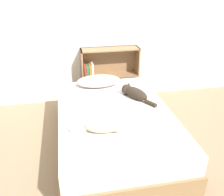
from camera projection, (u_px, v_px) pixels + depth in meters
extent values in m
plane|color=#997F60|center=(114.00, 146.00, 3.22)|extent=(8.00, 8.00, 0.00)
cube|color=silver|center=(96.00, 26.00, 3.93)|extent=(8.00, 0.06, 2.50)
cube|color=#99754C|center=(114.00, 136.00, 3.15)|extent=(1.37, 2.04, 0.28)
cube|color=silver|center=(114.00, 119.00, 3.04)|extent=(1.33, 1.97, 0.23)
ellipsoid|color=beige|center=(99.00, 81.00, 3.65)|extent=(0.64, 0.37, 0.14)
ellipsoid|color=beige|center=(102.00, 126.00, 2.57)|extent=(0.40, 0.24, 0.13)
sphere|color=beige|center=(117.00, 126.00, 2.57)|extent=(0.14, 0.14, 0.14)
cone|color=beige|center=(117.00, 118.00, 2.57)|extent=(0.04, 0.04, 0.03)
cone|color=beige|center=(118.00, 122.00, 2.51)|extent=(0.04, 0.04, 0.03)
cylinder|color=beige|center=(78.00, 129.00, 2.59)|extent=(0.17, 0.09, 0.06)
ellipsoid|color=#33281E|center=(136.00, 93.00, 3.26)|extent=(0.32, 0.40, 0.15)
sphere|color=#33281E|center=(127.00, 89.00, 3.37)|extent=(0.14, 0.14, 0.14)
cone|color=#33281E|center=(125.00, 85.00, 3.32)|extent=(0.04, 0.04, 0.03)
cone|color=#33281E|center=(129.00, 84.00, 3.36)|extent=(0.04, 0.04, 0.03)
cylinder|color=#33281E|center=(151.00, 103.00, 3.11)|extent=(0.13, 0.18, 0.05)
cube|color=#8E6B47|center=(83.00, 77.00, 4.09)|extent=(0.02, 0.26, 0.92)
cube|color=#8E6B47|center=(137.00, 74.00, 4.25)|extent=(0.02, 0.26, 0.92)
cube|color=#8E6B47|center=(110.00, 99.00, 4.37)|extent=(0.94, 0.26, 0.02)
cube|color=#8E6B47|center=(110.00, 49.00, 3.97)|extent=(0.94, 0.26, 0.02)
cube|color=#8E6B47|center=(110.00, 75.00, 4.17)|extent=(0.90, 0.26, 0.02)
cube|color=#8E6B47|center=(109.00, 73.00, 4.28)|extent=(0.94, 0.02, 0.92)
cube|color=#B7332D|center=(85.00, 71.00, 4.01)|extent=(0.03, 0.16, 0.21)
cube|color=#337F47|center=(88.00, 71.00, 4.02)|extent=(0.04, 0.16, 0.21)
cube|color=orange|center=(90.00, 71.00, 4.03)|extent=(0.03, 0.16, 0.21)
cube|color=beige|center=(92.00, 70.00, 4.03)|extent=(0.03, 0.16, 0.23)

